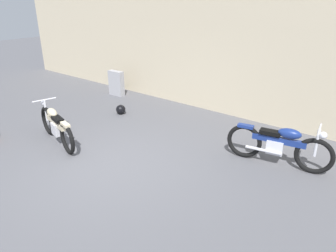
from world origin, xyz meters
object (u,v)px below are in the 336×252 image
motorcycle_cream (56,125)px  motorcycle_blue (279,145)px  helmet (121,109)px  stone_marker (116,83)px

motorcycle_cream → motorcycle_blue: bearing=-139.4°
helmet → motorcycle_blue: (4.69, -0.08, 0.32)m
stone_marker → motorcycle_blue: (6.14, -1.30, 0.04)m
motorcycle_cream → motorcycle_blue: 4.97m
helmet → motorcycle_cream: (0.22, -2.27, 0.30)m
stone_marker → motorcycle_cream: motorcycle_cream is taller
helmet → motorcycle_blue: 4.70m
motorcycle_cream → motorcycle_blue: size_ratio=0.94×
stone_marker → motorcycle_cream: 3.87m
stone_marker → motorcycle_blue: motorcycle_blue is taller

